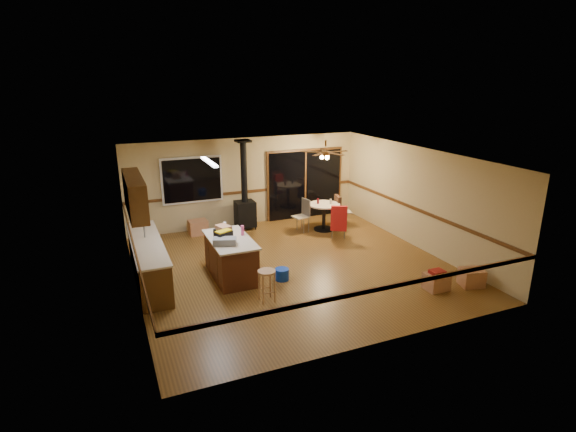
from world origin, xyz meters
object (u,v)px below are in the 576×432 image
chair_right (338,207)px  box_corner_a (436,281)px  wood_stove (245,205)px  kitchen_island (231,258)px  bar_stool (267,286)px  chair_near (339,218)px  toolbox_grey (225,241)px  dining_table (324,212)px  box_under_window (198,227)px  chair_left (304,212)px  toolbox_black (224,236)px  blue_bucket (282,274)px  box_corner_b (472,277)px

chair_right → box_corner_a: size_ratio=1.51×
wood_stove → box_corner_a: size_ratio=5.45×
kitchen_island → bar_stool: 1.42m
chair_near → box_corner_a: size_ratio=1.51×
kitchen_island → chair_right: chair_right is taller
toolbox_grey → kitchen_island: bearing=57.9°
dining_table → box_under_window: dining_table is taller
kitchen_island → chair_left: bearing=38.3°
chair_near → kitchen_island: bearing=-160.3°
wood_stove → dining_table: (2.07, -0.98, -0.20)m
toolbox_black → chair_right: 4.64m
blue_bucket → box_corner_a: 3.27m
toolbox_grey → dining_table: 4.32m
chair_right → box_corner_b: chair_right is taller
dining_table → chair_near: size_ratio=1.31×
chair_left → box_under_window: chair_left is taller
blue_bucket → box_corner_a: bearing=-30.9°
toolbox_black → bar_stool: (0.50, -1.29, -0.68)m
wood_stove → bar_stool: bearing=-102.2°
box_under_window → blue_bucket: bearing=-74.0°
blue_bucket → chair_near: chair_near is taller
blue_bucket → toolbox_black: bearing=155.6°
toolbox_black → bar_stool: bearing=-68.9°
chair_near → box_corner_a: 3.54m
box_corner_a → box_corner_b: 0.82m
chair_near → chair_right: same height
bar_stool → box_corner_b: 4.39m
kitchen_island → bar_stool: kitchen_island is taller
blue_bucket → box_corner_b: bearing=-26.8°
chair_right → box_under_window: chair_right is taller
kitchen_island → box_corner_a: kitchen_island is taller
chair_left → box_under_window: 3.02m
dining_table → toolbox_black: bearing=-148.7°
wood_stove → box_corner_b: wood_stove is taller
kitchen_island → box_under_window: size_ratio=3.28×
blue_bucket → box_under_window: bearing=106.0°
wood_stove → blue_bucket: size_ratio=8.18×
kitchen_island → blue_bucket: 1.19m
bar_stool → dining_table: 4.59m
chair_left → box_corner_b: (1.82, -4.61, -0.40)m
chair_left → chair_near: 1.15m
chair_right → box_corner_b: 4.66m
chair_right → box_under_window: size_ratio=1.37×
wood_stove → box_corner_b: 6.41m
wood_stove → dining_table: size_ratio=2.75×
kitchen_island → dining_table: bearing=31.6°
box_under_window → box_corner_b: (4.68, -5.52, -0.02)m
chair_right → dining_table: bearing=-170.1°
bar_stool → dining_table: dining_table is taller
toolbox_black → box_corner_a: (3.94, -2.20, -0.83)m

